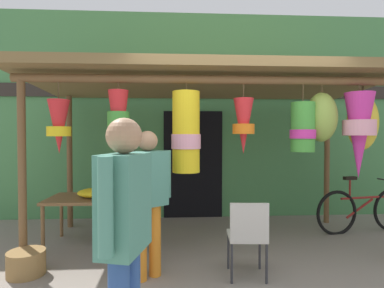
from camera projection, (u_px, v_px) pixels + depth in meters
name	position (u px, v px, depth m)	size (l,w,h in m)	color
ground_plane	(237.00, 264.00, 3.70)	(30.00, 30.00, 0.00)	gray
shop_facade	(213.00, 116.00, 5.97)	(9.94, 0.29, 3.83)	#47844C
market_stall_canopy	(223.00, 98.00, 4.26)	(4.95, 2.14, 2.44)	brown
display_table	(95.00, 201.00, 4.42)	(1.27, 0.77, 0.67)	brown
flower_heap_on_table	(100.00, 193.00, 4.37)	(0.59, 0.42, 0.14)	yellow
folding_chair	(248.00, 232.00, 3.31)	(0.43, 0.43, 0.84)	beige
wicker_basket_by_table	(26.00, 263.00, 3.42)	(0.40, 0.40, 0.27)	olive
parked_bicycle	(365.00, 210.00, 4.96)	(1.73, 0.46, 0.92)	black
customer_foreground	(148.00, 192.00, 3.33)	(0.49, 0.41, 1.59)	orange
shopper_by_bananas	(125.00, 226.00, 1.94)	(0.31, 0.58, 1.65)	#2D5193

